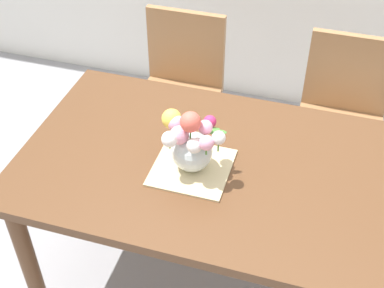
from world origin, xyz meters
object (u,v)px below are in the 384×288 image
at_px(dining_table, 220,182).
at_px(flower_vase, 190,143).
at_px(chair_left, 180,85).
at_px(chair_right, 341,113).

relative_size(dining_table, flower_vase, 5.64).
height_order(chair_left, flower_vase, flower_vase).
bearing_deg(chair_right, dining_table, 61.94).
bearing_deg(dining_table, chair_left, 118.06).
xyz_separation_m(dining_table, chair_right, (0.43, 0.80, -0.15)).
relative_size(chair_left, flower_vase, 3.27).
bearing_deg(dining_table, chair_right, 61.94).
bearing_deg(chair_left, flower_vase, 110.56).
distance_m(chair_left, flower_vase, 0.98).
distance_m(dining_table, chair_right, 0.92).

